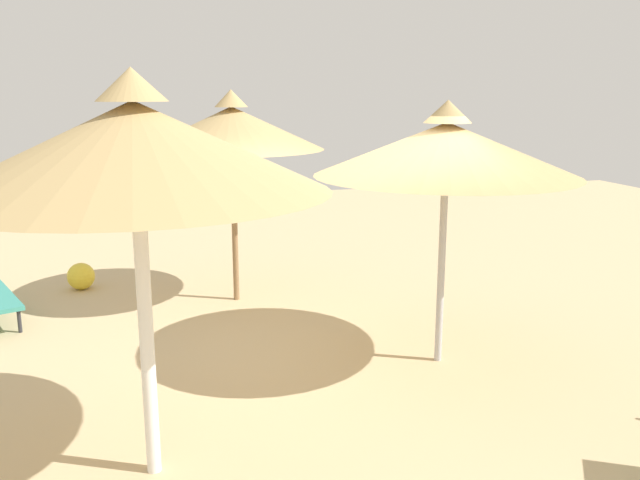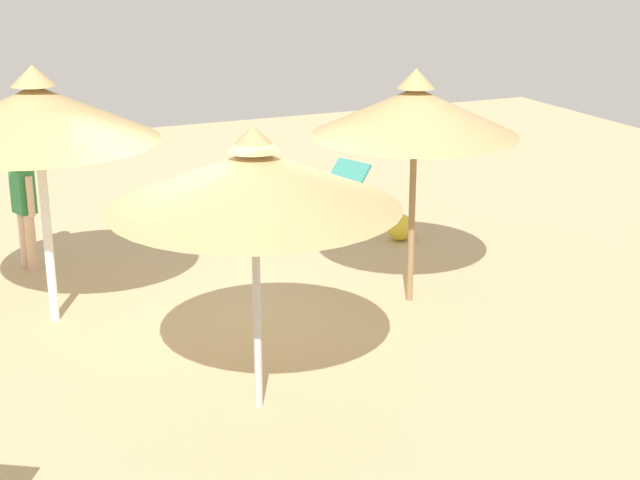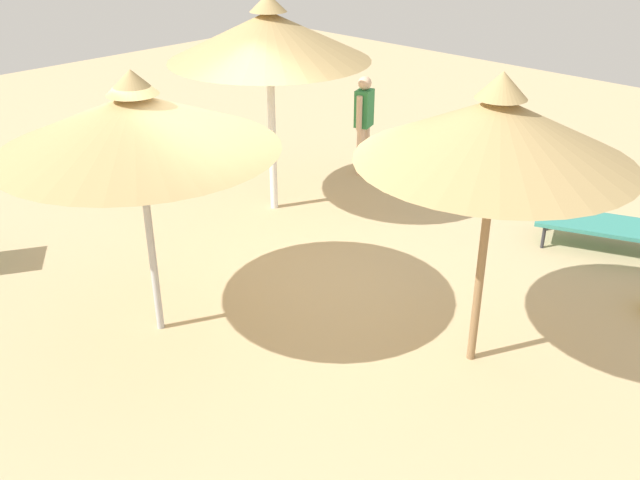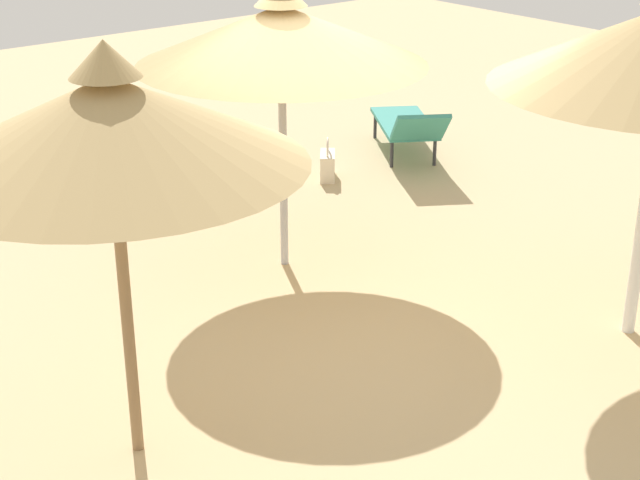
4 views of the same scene
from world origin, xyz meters
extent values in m
cube|color=tan|center=(0.00, 0.00, -0.05)|extent=(24.00, 24.00, 0.10)
cylinder|color=#B2B2B7|center=(-1.06, 0.13, 1.12)|extent=(0.07, 0.07, 2.24)
cone|color=tan|center=(-1.06, 0.13, 2.18)|extent=(2.59, 2.59, 0.52)
cylinder|color=olive|center=(0.72, -2.45, 1.19)|extent=(0.08, 0.08, 2.38)
cone|color=tan|center=(0.72, -2.45, 2.28)|extent=(2.36, 2.36, 0.54)
cone|color=tan|center=(0.72, -2.45, 2.65)|extent=(0.43, 0.43, 0.22)
cube|color=teal|center=(-2.87, 3.41, 0.37)|extent=(1.55, 1.30, 0.05)
cylinder|color=#2D2D33|center=(-3.52, 3.50, 0.17)|extent=(0.04, 0.04, 0.35)
cylinder|color=#2D2D33|center=(-3.23, 3.96, 0.17)|extent=(0.04, 0.04, 0.35)
cylinder|color=#2D2D33|center=(-2.50, 2.86, 0.17)|extent=(0.04, 0.04, 0.35)
cylinder|color=#2D2D33|center=(-2.22, 3.31, 0.17)|extent=(0.04, 0.04, 0.35)
cube|color=teal|center=(-2.07, 2.91, 0.59)|extent=(0.74, 0.79, 0.43)
cube|color=beige|center=(-2.67, 1.99, 0.16)|extent=(0.43, 0.40, 0.31)
torus|color=beige|center=(-2.67, 1.99, 0.36)|extent=(0.24, 0.20, 0.29)
camera|label=1|loc=(1.69, 6.07, 2.72)|focal=37.09mm
camera|label=2|loc=(-8.68, 2.89, 4.29)|focal=54.25mm
camera|label=3|loc=(-4.28, -5.27, 4.06)|focal=39.64mm
camera|label=4|loc=(5.76, -4.95, 3.88)|focal=54.78mm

